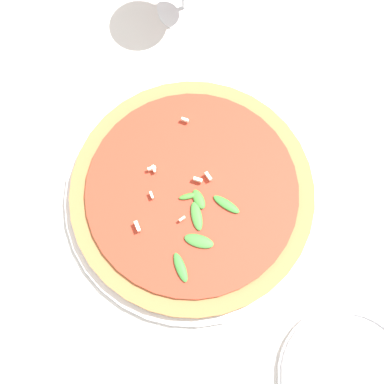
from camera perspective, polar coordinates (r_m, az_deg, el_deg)
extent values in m
plane|color=silver|center=(0.74, 1.65, 0.64)|extent=(6.00, 6.00, 0.00)
cylinder|color=white|center=(0.73, 0.00, -0.53)|extent=(0.34, 0.34, 0.01)
cylinder|color=#AD7542|center=(0.71, 0.00, -0.20)|extent=(0.32, 0.32, 0.02)
cylinder|color=#B73823|center=(0.70, 0.00, 0.07)|extent=(0.28, 0.28, 0.01)
ellipsoid|color=#428731|center=(0.69, -0.40, -0.45)|extent=(0.02, 0.03, 0.01)
ellipsoid|color=#3D8B34|center=(0.69, 3.69, -1.32)|extent=(0.03, 0.04, 0.01)
ellipsoid|color=#408431|center=(0.69, 0.73, -0.77)|extent=(0.03, 0.03, 0.01)
ellipsoid|color=#408034|center=(0.68, 0.50, -2.58)|extent=(0.04, 0.03, 0.01)
ellipsoid|color=#407E35|center=(0.68, 1.03, -5.29)|extent=(0.02, 0.04, 0.01)
ellipsoid|color=#3C8135|center=(0.67, -1.23, -8.04)|extent=(0.04, 0.03, 0.01)
cube|color=#EFE5C6|center=(0.70, 1.61, 2.02)|extent=(0.01, 0.01, 0.01)
cube|color=#EFE5C6|center=(0.68, -5.83, -3.67)|extent=(0.01, 0.01, 0.01)
cube|color=#EFE5C6|center=(0.69, -4.33, -0.34)|extent=(0.01, 0.01, 0.01)
cube|color=#EFE5C6|center=(0.70, -4.28, 2.65)|extent=(0.01, 0.01, 0.01)
cube|color=#EFE5C6|center=(0.69, 0.63, 1.32)|extent=(0.01, 0.01, 0.01)
cube|color=#EFE5C6|center=(0.72, -0.75, 7.70)|extent=(0.01, 0.01, 0.01)
cube|color=#EFE5C6|center=(0.70, -4.03, 2.75)|extent=(0.01, 0.01, 0.01)
cube|color=#EFE5C6|center=(0.68, -1.06, -2.89)|extent=(0.01, 0.01, 0.00)
cylinder|color=white|center=(0.86, -0.84, 19.10)|extent=(0.08, 0.08, 0.00)
cylinder|color=white|center=(0.73, 16.26, -18.41)|extent=(0.17, 0.17, 0.01)
torus|color=white|center=(0.72, 16.44, -18.43)|extent=(0.17, 0.17, 0.01)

